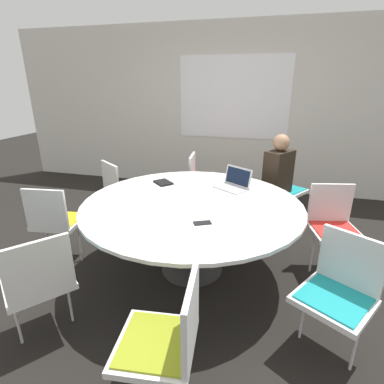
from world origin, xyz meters
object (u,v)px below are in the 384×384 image
object	(u,v)px
chair_3	(55,218)
laptop	(234,183)
chair_4	(39,279)
spiral_notebook	(163,183)
chair_0	(282,184)
chair_6	(339,287)
cell_phone	(202,223)
chair_7	(333,222)
chair_2	(121,188)
chair_5	(167,336)
chair_1	(201,180)
person_0	(279,175)

from	to	relation	value
chair_3	laptop	world-z (taller)	laptop
chair_4	spiral_notebook	bearing A→B (deg)	25.90
chair_0	chair_6	world-z (taller)	same
chair_4	cell_phone	distance (m)	1.23
chair_0	spiral_notebook	xyz separation A→B (m)	(-1.31, -0.99, 0.23)
chair_6	chair_7	xyz separation A→B (m)	(0.12, 1.05, 0.00)
spiral_notebook	chair_7	bearing A→B (deg)	-2.22
chair_0	chair_6	size ratio (longest dim) A/B	1.00
chair_2	chair_7	bearing A→B (deg)	27.35
chair_5	chair_2	bearing A→B (deg)	26.53
chair_2	chair_6	distance (m)	2.74
chair_0	chair_6	xyz separation A→B (m)	(0.34, -2.11, 0.00)
laptop	chair_3	bearing A→B (deg)	-122.88
chair_1	person_0	distance (m)	1.05
chair_2	chair_1	bearing A→B (deg)	69.20
chair_5	laptop	size ratio (longest dim) A/B	2.10
chair_3	chair_4	size ratio (longest dim) A/B	1.00
chair_3	chair_0	bearing A→B (deg)	29.83
spiral_notebook	chair_5	bearing A→B (deg)	-69.30
chair_5	chair_4	bearing A→B (deg)	70.32
chair_6	chair_2	bearing A→B (deg)	1.08
chair_1	chair_3	xyz separation A→B (m)	(-1.12, -1.59, 0.00)
chair_7	cell_phone	size ratio (longest dim) A/B	5.52
chair_3	chair_7	size ratio (longest dim) A/B	1.00
chair_4	spiral_notebook	size ratio (longest dim) A/B	3.37
chair_1	laptop	bearing A→B (deg)	26.32
chair_2	person_0	distance (m)	2.00
person_0	cell_phone	bearing A→B (deg)	12.72
chair_4	chair_7	world-z (taller)	same
chair_0	chair_4	bearing A→B (deg)	0.23
chair_7	chair_0	bearing A→B (deg)	-79.59
chair_2	spiral_notebook	bearing A→B (deg)	12.56
person_0	chair_2	bearing A→B (deg)	-44.07
chair_2	laptop	distance (m)	1.52
spiral_notebook	chair_4	bearing A→B (deg)	-102.39
spiral_notebook	cell_phone	xyz separation A→B (m)	(0.65, -0.86, -0.01)
laptop	chair_0	bearing A→B (deg)	93.61
chair_0	chair_5	world-z (taller)	same
chair_0	chair_5	xyz separation A→B (m)	(-0.63, -2.78, 0.00)
chair_0	spiral_notebook	distance (m)	1.65
chair_3	laptop	xyz separation A→B (m)	(1.67, 0.74, 0.27)
chair_3	chair_2	bearing A→B (deg)	71.16
chair_6	chair_5	bearing A→B (deg)	67.38
chair_6	spiral_notebook	distance (m)	2.00
chair_7	spiral_notebook	distance (m)	1.78
chair_5	person_0	world-z (taller)	person_0
chair_4	chair_1	bearing A→B (deg)	25.42
chair_1	chair_7	size ratio (longest dim) A/B	1.00
chair_1	chair_6	size ratio (longest dim) A/B	1.00
chair_7	chair_1	bearing A→B (deg)	-45.32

